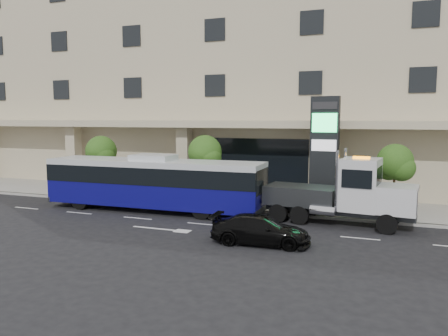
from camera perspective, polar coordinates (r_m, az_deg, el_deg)
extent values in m
plane|color=black|center=(24.77, -1.40, -6.56)|extent=(120.00, 120.00, 0.00)
cube|color=gray|center=(29.36, 2.20, -4.34)|extent=(120.00, 6.00, 0.15)
cube|color=gray|center=(26.58, 0.19, -5.49)|extent=(120.00, 0.30, 0.15)
cube|color=#BCAB8D|center=(39.20, 7.14, 12.91)|extent=(60.00, 15.00, 20.00)
cube|color=#BCAB8D|center=(30.55, 3.29, 5.75)|extent=(60.00, 2.80, 0.50)
cube|color=black|center=(31.86, 3.87, 0.28)|extent=(8.00, 0.12, 4.00)
cube|color=#BCAB8D|center=(37.87, -19.01, 1.61)|extent=(0.90, 0.90, 4.90)
cube|color=#BCAB8D|center=(32.50, -5.21, 1.19)|extent=(0.90, 0.90, 4.90)
cube|color=#BCAB8D|center=(29.64, 12.54, 0.55)|extent=(0.90, 0.90, 4.90)
cylinder|color=#422B19|center=(32.42, -15.65, -0.91)|extent=(0.14, 0.14, 2.80)
sphere|color=#1C4814|center=(32.25, -15.75, 2.12)|extent=(2.20, 2.20, 2.20)
sphere|color=#1C4814|center=(31.91, -15.43, 1.51)|extent=(1.65, 1.65, 1.65)
sphere|color=#1C4814|center=(32.61, -15.95, 1.46)|extent=(1.54, 1.54, 1.54)
cylinder|color=#422B19|center=(28.50, -2.49, -1.52)|extent=(0.14, 0.14, 2.94)
sphere|color=#1C4814|center=(28.30, -2.51, 2.10)|extent=(2.20, 2.20, 2.20)
sphere|color=#1C4814|center=(28.01, -2.00, 1.37)|extent=(1.65, 1.65, 1.65)
sphere|color=#1C4814|center=(28.63, -2.90, 1.31)|extent=(1.54, 1.54, 1.54)
cylinder|color=#422B19|center=(26.36, 21.29, -2.86)|extent=(0.14, 0.14, 2.73)
sphere|color=#1C4814|center=(26.15, 21.44, 0.77)|extent=(2.00, 2.00, 2.00)
sphere|color=#1C4814|center=(25.99, 22.19, 0.02)|extent=(1.50, 1.50, 1.50)
sphere|color=#1C4814|center=(26.38, 20.74, 0.00)|extent=(1.40, 1.40, 1.40)
cylinder|color=black|center=(28.42, -18.27, -4.03)|extent=(1.13, 0.36, 1.12)
cylinder|color=black|center=(30.29, -15.55, -3.30)|extent=(1.13, 0.36, 1.12)
cylinder|color=black|center=(24.41, -2.93, -5.41)|extent=(1.13, 0.36, 1.12)
cylinder|color=black|center=(26.57, -1.01, -4.42)|extent=(1.13, 0.36, 1.12)
cube|color=#0C0961|center=(26.88, -9.12, -3.28)|extent=(13.54, 3.03, 1.35)
cube|color=black|center=(26.71, -9.16, -0.78)|extent=(13.54, 3.08, 1.01)
cube|color=silver|center=(26.63, -9.19, 0.66)|extent=(13.54, 3.03, 0.34)
cube|color=silver|center=(26.60, -9.20, 1.38)|extent=(2.50, 1.84, 0.34)
cube|color=#2D3033|center=(30.69, -20.19, -3.45)|extent=(0.19, 2.81, 0.34)
cube|color=#2D3033|center=(24.57, 4.86, -5.48)|extent=(0.19, 2.81, 0.34)
cube|color=#2D3033|center=(23.99, 14.58, -5.42)|extent=(7.80, 1.81, 0.36)
cube|color=silver|center=(23.40, 21.75, -3.82)|extent=(2.05, 2.29, 1.37)
cube|color=silver|center=(23.34, 23.98, -3.94)|extent=(0.29, 1.82, 1.09)
cube|color=silver|center=(23.52, 17.40, -2.02)|extent=(2.08, 2.47, 2.64)
cube|color=black|center=(23.35, 19.53, -1.15)|extent=(0.33, 2.00, 1.09)
cylinder|color=silver|center=(22.70, 14.50, -1.65)|extent=(0.18, 0.18, 3.10)
cylinder|color=silver|center=(24.65, 15.51, -1.05)|extent=(0.18, 0.18, 3.10)
cube|color=#2D3033|center=(24.34, 10.11, -3.50)|extent=(4.06, 2.62, 1.00)
cube|color=#2D3033|center=(25.14, 5.30, -4.37)|extent=(1.48, 0.42, 0.20)
cube|color=#2D3033|center=(25.42, 4.14, -5.08)|extent=(0.42, 1.66, 0.16)
cube|color=orange|center=(23.37, 17.51, 1.29)|extent=(0.85, 0.41, 0.13)
cylinder|color=black|center=(22.72, 20.49, -6.88)|extent=(1.03, 0.41, 1.00)
cylinder|color=black|center=(24.58, 21.00, -5.90)|extent=(1.03, 0.41, 1.00)
cylinder|color=black|center=(23.57, 9.82, -6.08)|extent=(1.03, 0.41, 1.00)
cylinder|color=black|center=(25.36, 11.09, -5.21)|extent=(1.03, 0.41, 1.00)
cylinder|color=black|center=(23.93, 7.09, -5.84)|extent=(1.03, 0.41, 1.00)
cylinder|color=black|center=(25.70, 8.54, -5.01)|extent=(1.03, 0.41, 1.00)
imported|color=black|center=(19.76, 4.79, -8.04)|extent=(4.56, 2.08, 1.29)
cube|color=black|center=(27.22, 12.97, 1.99)|extent=(1.73, 0.69, 6.77)
cube|color=#22CF66|center=(26.83, 12.98, 5.79)|extent=(1.47, 0.17, 1.13)
cube|color=silver|center=(26.87, 12.91, 2.90)|extent=(1.47, 0.17, 0.68)
cube|color=#262628|center=(26.84, 13.04, 7.95)|extent=(1.47, 0.17, 0.45)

